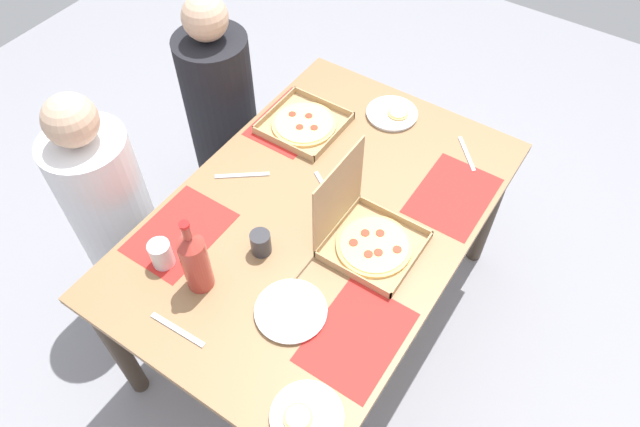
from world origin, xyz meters
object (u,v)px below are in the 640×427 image
(plate_far_right, at_px, (393,114))
(soda_bottle, at_px, (195,260))
(diner_left_seat, at_px, (116,222))
(pizza_box_edge_far, at_px, (366,234))
(diner_right_seat, at_px, (224,124))
(cup_spare, at_px, (161,254))
(pizza_box_corner_left, at_px, (304,124))
(plate_middle, at_px, (306,417))
(plate_near_left, at_px, (291,311))
(cup_clear_right, at_px, (261,243))

(plate_far_right, distance_m, soda_bottle, 1.09)
(soda_bottle, xyz_separation_m, diner_left_seat, (0.12, 0.61, -0.36))
(pizza_box_edge_far, xyz_separation_m, diner_right_seat, (0.37, 0.98, -0.27))
(cup_spare, height_order, diner_right_seat, diner_right_seat)
(pizza_box_corner_left, bearing_deg, plate_middle, -145.19)
(plate_near_left, xyz_separation_m, diner_left_seat, (0.04, 0.93, -0.24))
(pizza_box_edge_far, relative_size, plate_far_right, 1.56)
(plate_middle, bearing_deg, pizza_box_edge_far, 15.57)
(pizza_box_edge_far, bearing_deg, cup_spare, 130.26)
(plate_far_right, distance_m, diner_left_seat, 1.23)
(plate_far_right, bearing_deg, cup_clear_right, 177.33)
(diner_left_seat, xyz_separation_m, diner_right_seat, (0.69, 0.00, 0.01))
(pizza_box_corner_left, height_order, plate_near_left, pizza_box_corner_left)
(plate_near_left, relative_size, cup_clear_right, 2.63)
(plate_far_right, height_order, soda_bottle, soda_bottle)
(plate_near_left, xyz_separation_m, cup_spare, (-0.08, 0.47, 0.04))
(plate_far_right, bearing_deg, soda_bottle, 173.18)
(pizza_box_corner_left, height_order, diner_right_seat, diner_right_seat)
(soda_bottle, bearing_deg, cup_spare, 93.38)
(diner_left_seat, bearing_deg, soda_bottle, -100.83)
(plate_middle, bearing_deg, pizza_box_corner_left, 34.81)
(diner_right_seat, bearing_deg, plate_middle, -130.56)
(pizza_box_corner_left, distance_m, plate_middle, 1.21)
(cup_spare, bearing_deg, diner_left_seat, 74.41)
(plate_near_left, distance_m, soda_bottle, 0.35)
(cup_clear_right, bearing_deg, soda_bottle, 157.65)
(plate_near_left, distance_m, diner_right_seat, 1.21)
(plate_far_right, relative_size, diner_right_seat, 0.18)
(pizza_box_corner_left, relative_size, diner_left_seat, 0.26)
(pizza_box_corner_left, relative_size, soda_bottle, 0.95)
(pizza_box_corner_left, bearing_deg, cup_spare, 179.06)
(plate_far_right, bearing_deg, pizza_box_corner_left, 133.57)
(plate_near_left, bearing_deg, pizza_box_edge_far, -9.14)
(pizza_box_edge_far, xyz_separation_m, cup_clear_right, (-0.23, 0.28, -0.01))
(plate_middle, xyz_separation_m, diner_left_seat, (0.30, 1.16, -0.24))
(plate_middle, bearing_deg, diner_left_seat, 75.64)
(pizza_box_edge_far, distance_m, cup_spare, 0.70)
(pizza_box_corner_left, bearing_deg, diner_right_seat, 90.40)
(pizza_box_edge_far, xyz_separation_m, plate_middle, (-0.62, -0.17, -0.04))
(cup_clear_right, height_order, diner_right_seat, diner_right_seat)
(pizza_box_edge_far, bearing_deg, plate_far_right, 21.07)
(cup_clear_right, distance_m, diner_right_seat, 0.96)
(cup_spare, relative_size, diner_right_seat, 0.08)
(plate_middle, distance_m, cup_spare, 0.73)
(plate_middle, height_order, diner_left_seat, diner_left_seat)
(soda_bottle, bearing_deg, cup_clear_right, -22.35)
(diner_left_seat, bearing_deg, diner_right_seat, 0.00)
(pizza_box_corner_left, height_order, cup_clear_right, cup_clear_right)
(plate_middle, distance_m, diner_right_seat, 1.54)
(diner_left_seat, bearing_deg, plate_far_right, -37.68)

